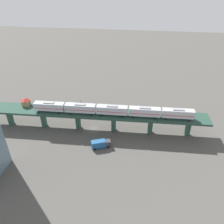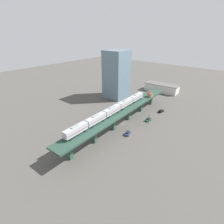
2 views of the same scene
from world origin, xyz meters
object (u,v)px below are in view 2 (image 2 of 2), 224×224
object	(u,v)px
street_car_blue	(128,133)
street_car_green	(148,119)
warehouse_building	(161,88)
office_tower	(116,75)
street_car_black	(161,111)
signal_hut	(150,94)
street_lamp	(149,118)
delivery_truck	(102,118)
subway_train	(112,110)

from	to	relation	value
street_car_blue	street_car_green	size ratio (longest dim) A/B	1.04
street_car_blue	warehouse_building	xyz separation A→B (m)	(-17.55, 76.14, 2.47)
office_tower	street_car_black	bearing A→B (deg)	-5.72
signal_hut	street_car_green	xyz separation A→B (m)	(8.87, -16.73, -9.22)
office_tower	street_car_blue	bearing A→B (deg)	-45.52
street_car_blue	office_tower	distance (m)	59.13
signal_hut	office_tower	xyz separation A→B (m)	(-31.56, 3.50, 7.84)
street_car_green	street_lamp	size ratio (longest dim) A/B	0.65
street_car_black	delivery_truck	bearing A→B (deg)	-122.88
street_car_blue	street_car_green	distance (m)	20.19
street_car_green	warehouse_building	size ratio (longest dim) A/B	0.16
signal_hut	street_car_green	size ratio (longest dim) A/B	0.75
street_lamp	warehouse_building	distance (m)	63.25
warehouse_building	office_tower	size ratio (longest dim) A/B	0.81
street_car_black	office_tower	xyz separation A→B (m)	(-40.85, 4.09, 17.06)
street_car_blue	street_car_green	xyz separation A→B (m)	(0.77, 20.17, 0.00)
subway_train	street_car_blue	bearing A→B (deg)	0.94
street_car_black	street_lamp	world-z (taller)	street_lamp
street_car_green	street_lamp	distance (m)	5.47
delivery_truck	warehouse_building	bearing A→B (deg)	87.67
street_lamp	office_tower	world-z (taller)	office_tower
street_car_blue	street_lamp	bearing A→B (deg)	79.60
street_car_blue	delivery_truck	world-z (taller)	delivery_truck
signal_hut	office_tower	bearing A→B (deg)	173.67
subway_train	warehouse_building	distance (m)	77.00
subway_train	street_car_green	world-z (taller)	subway_train
delivery_truck	street_car_black	bearing A→B (deg)	57.12
subway_train	warehouse_building	size ratio (longest dim) A/B	2.15
subway_train	street_car_green	distance (m)	25.29
warehouse_building	office_tower	world-z (taller)	office_tower
signal_hut	office_tower	distance (m)	32.70
delivery_truck	warehouse_building	xyz separation A→B (m)	(2.98, 73.44, 1.65)
street_car_blue	street_car_black	world-z (taller)	same
signal_hut	warehouse_building	size ratio (longest dim) A/B	0.12
office_tower	warehouse_building	bearing A→B (deg)	58.25
subway_train	delivery_truck	size ratio (longest dim) A/B	8.30
street_lamp	signal_hut	bearing A→B (deg)	118.34
subway_train	warehouse_building	world-z (taller)	subway_train
street_car_green	street_car_black	bearing A→B (deg)	88.51
street_car_blue	delivery_truck	xyz separation A→B (m)	(-20.54, 2.69, 0.82)
delivery_truck	office_tower	bearing A→B (deg)	116.90
warehouse_building	delivery_truck	bearing A→B (deg)	-92.33
street_car_black	delivery_truck	xyz separation A→B (m)	(-21.72, -33.61, 0.82)
street_car_blue	subway_train	bearing A→B (deg)	-179.06
street_lamp	warehouse_building	bearing A→B (deg)	108.96
subway_train	signal_hut	bearing A→B (deg)	86.34
street_lamp	office_tower	xyz separation A→B (m)	(-42.66, 24.08, 13.89)
signal_hut	street_car_green	world-z (taller)	signal_hut
subway_train	street_lamp	size ratio (longest dim) A/B	9.00
street_car_green	street_lamp	bearing A→B (deg)	-59.98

